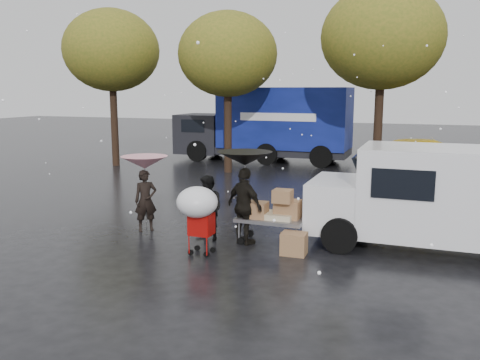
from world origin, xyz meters
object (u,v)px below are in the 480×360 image
at_px(person_pink, 146,201).
at_px(blue_truck, 268,125).
at_px(vendor_cart, 275,212).
at_px(white_van, 435,196).
at_px(shopping_cart, 198,206).
at_px(yellow_taxi, 427,156).
at_px(person_black, 245,206).

distance_m(person_pink, blue_truck, 12.75).
height_order(vendor_cart, white_van, white_van).
xyz_separation_m(person_pink, white_van, (6.51, 0.87, 0.41)).
bearing_deg(shopping_cart, yellow_taxi, 70.61).
relative_size(vendor_cart, blue_truck, 0.18).
height_order(person_black, blue_truck, blue_truck).
xyz_separation_m(person_black, vendor_cart, (0.62, 0.23, -0.13)).
relative_size(person_pink, vendor_cart, 0.98).
relative_size(shopping_cart, white_van, 0.30).
xyz_separation_m(shopping_cart, blue_truck, (-2.93, 14.02, 0.69)).
distance_m(vendor_cart, yellow_taxi, 11.17).
distance_m(person_pink, shopping_cart, 2.44).
height_order(person_pink, white_van, white_van).
bearing_deg(person_pink, blue_truck, 53.04).
height_order(person_pink, blue_truck, blue_truck).
xyz_separation_m(person_pink, vendor_cart, (3.23, 0.05, -0.02)).
bearing_deg(white_van, blue_truck, 122.12).
distance_m(person_pink, yellow_taxi, 12.49).
distance_m(vendor_cart, white_van, 3.41).
distance_m(white_van, yellow_taxi, 9.93).
relative_size(person_pink, yellow_taxi, 0.32).
xyz_separation_m(person_pink, yellow_taxi, (6.29, 10.80, 0.05)).
xyz_separation_m(vendor_cart, blue_truck, (-4.14, 12.64, 1.03)).
height_order(person_pink, person_black, person_black).
bearing_deg(blue_truck, person_pink, -85.92).
bearing_deg(vendor_cart, white_van, 14.15).
bearing_deg(vendor_cart, person_black, -159.51).
distance_m(person_black, blue_truck, 13.37).
height_order(shopping_cart, white_van, white_van).
bearing_deg(person_black, shopping_cart, 88.73).
bearing_deg(shopping_cart, white_van, 26.17).
distance_m(person_black, yellow_taxi, 11.58).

